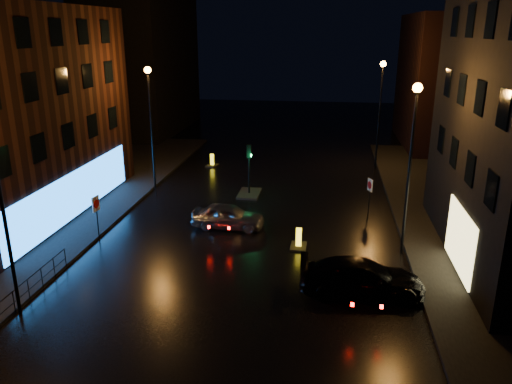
% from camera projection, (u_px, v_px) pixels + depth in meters
% --- Properties ---
extents(ground, '(120.00, 120.00, 0.00)m').
position_uv_depth(ground, '(225.00, 303.00, 20.45)').
color(ground, black).
rests_on(ground, ground).
extents(pavement_left, '(12.00, 44.00, 0.15)m').
position_uv_depth(pavement_left, '(23.00, 215.00, 29.85)').
color(pavement_left, black).
rests_on(pavement_left, ground).
extents(building_far_left, '(8.00, 16.00, 14.00)m').
position_uv_depth(building_far_left, '(143.00, 65.00, 53.35)').
color(building_far_left, black).
rests_on(building_far_left, ground).
extents(building_far_right, '(8.00, 14.00, 12.00)m').
position_uv_depth(building_far_right, '(450.00, 81.00, 46.63)').
color(building_far_right, black).
rests_on(building_far_right, ground).
extents(street_lamp_lfar, '(0.44, 0.44, 8.37)m').
position_uv_depth(street_lamp_lfar, '(150.00, 110.00, 32.94)').
color(street_lamp_lfar, black).
rests_on(street_lamp_lfar, ground).
extents(street_lamp_rnear, '(0.44, 0.44, 8.37)m').
position_uv_depth(street_lamp_rnear, '(412.00, 144.00, 23.30)').
color(street_lamp_rnear, black).
rests_on(street_lamp_rnear, ground).
extents(street_lamp_rfar, '(0.44, 0.44, 8.37)m').
position_uv_depth(street_lamp_rfar, '(380.00, 99.00, 38.34)').
color(street_lamp_rfar, black).
rests_on(street_lamp_rfar, ground).
extents(traffic_signal, '(1.40, 2.40, 3.45)m').
position_uv_depth(traffic_signal, '(249.00, 187.00, 33.62)').
color(traffic_signal, black).
rests_on(traffic_signal, ground).
extents(guard_railing, '(0.05, 6.04, 1.00)m').
position_uv_depth(guard_railing, '(28.00, 285.00, 20.37)').
color(guard_railing, black).
rests_on(guard_railing, ground).
extents(silver_hatchback, '(4.10, 1.74, 1.38)m').
position_uv_depth(silver_hatchback, '(228.00, 216.00, 27.94)').
color(silver_hatchback, '#AAADB2').
rests_on(silver_hatchback, ground).
extents(dark_sedan, '(5.28, 2.33, 1.51)m').
position_uv_depth(dark_sedan, '(362.00, 278.00, 20.90)').
color(dark_sedan, black).
rests_on(dark_sedan, ground).
extents(bollard_near, '(0.82, 1.22, 1.05)m').
position_uv_depth(bollard_near, '(299.00, 243.00, 25.54)').
color(bollard_near, black).
rests_on(bollard_near, ground).
extents(bollard_far, '(0.99, 1.28, 1.00)m').
position_uv_depth(bollard_far, '(212.00, 163.00, 40.69)').
color(bollard_far, black).
rests_on(bollard_far, ground).
extents(road_sign_left, '(0.14, 0.59, 2.43)m').
position_uv_depth(road_sign_left, '(96.00, 208.00, 25.95)').
color(road_sign_left, black).
rests_on(road_sign_left, ground).
extents(road_sign_right, '(0.26, 0.52, 2.27)m').
position_uv_depth(road_sign_right, '(370.00, 188.00, 29.51)').
color(road_sign_right, black).
rests_on(road_sign_right, ground).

